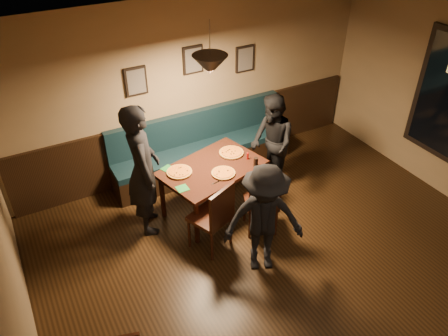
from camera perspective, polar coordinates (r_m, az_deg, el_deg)
name	(u,v)px	position (r m, az deg, el deg)	size (l,w,h in m)	color
floor	(328,311)	(5.50, 13.24, -17.54)	(7.00, 7.00, 0.00)	black
ceiling	(376,87)	(3.76, 18.93, 9.78)	(7.00, 7.00, 0.00)	silver
wall_back	(193,87)	(6.95, -3.98, 10.34)	(6.00, 6.00, 0.00)	#8C704F
wainscot	(196,138)	(7.35, -3.60, 3.87)	(5.88, 0.06, 1.00)	black
booth_bench	(203,146)	(7.14, -2.66, 2.89)	(3.00, 0.60, 1.00)	#0F232D
picture_left	(136,81)	(6.52, -11.27, 10.90)	(0.32, 0.04, 0.42)	black
picture_center	(193,60)	(6.75, -4.03, 13.73)	(0.32, 0.04, 0.42)	black
picture_right	(245,59)	(7.20, 2.70, 13.87)	(0.32, 0.04, 0.42)	black
pendant_lamp	(210,65)	(5.47, -1.80, 13.11)	(0.44, 0.44, 0.25)	black
dining_table	(212,188)	(6.41, -1.50, -2.63)	(1.41, 0.90, 0.75)	black
chair_near_left	(210,216)	(5.74, -1.85, -6.15)	(0.46, 0.46, 1.03)	black
chair_near_right	(261,201)	(6.04, 4.78, -4.25)	(0.42, 0.42, 0.96)	black
diner_left	(143,170)	(5.88, -10.39, -0.28)	(0.69, 0.45, 1.89)	black
diner_right	(272,143)	(6.73, 6.18, 3.21)	(0.75, 0.58, 1.54)	black
diner_front	(264,220)	(5.33, 5.16, -6.68)	(0.98, 0.56, 1.51)	black
pizza_a	(179,172)	(6.09, -5.77, -0.50)	(0.35, 0.35, 0.04)	#CE6526
pizza_b	(223,173)	(6.04, -0.08, -0.64)	(0.33, 0.33, 0.04)	gold
pizza_c	(231,152)	(6.46, 0.95, 2.01)	(0.36, 0.36, 0.04)	orange
soda_glass	(256,162)	(6.18, 4.11, 0.77)	(0.06, 0.06, 0.14)	black
tabasco_bottle	(248,155)	(6.32, 3.07, 1.63)	(0.03, 0.03, 0.13)	#8D0804
napkin_a	(168,169)	(6.20, -7.26, -0.09)	(0.15, 0.15, 0.01)	#1C6C2A
napkin_b	(182,188)	(5.81, -5.38, -2.63)	(0.15, 0.15, 0.01)	#1F772F
cutlery_set	(223,180)	(5.93, -0.18, -1.58)	(0.02, 0.19, 0.00)	silver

